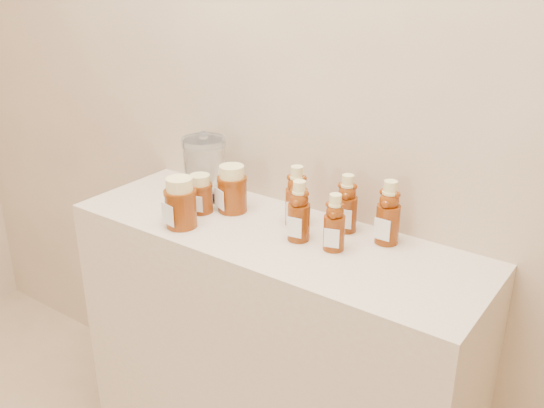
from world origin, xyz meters
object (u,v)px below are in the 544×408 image
Objects in this scene: display_table at (271,366)px; bear_bottle_back_left at (297,192)px; bear_bottle_front_left at (299,207)px; honey_jar_left at (201,193)px; glass_canister at (205,166)px.

display_table is 6.18× the size of bear_bottle_back_left.
display_table is 6.38× the size of bear_bottle_front_left.
honey_jar_left is at bearing -178.48° from display_table.
glass_canister is at bearing 164.60° from display_table.
glass_canister is at bearing 158.68° from bear_bottle_front_left.
display_table is 0.55m from bear_bottle_back_left.
bear_bottle_front_left is at bearing 4.39° from display_table.
bear_bottle_front_left is at bearing -14.27° from honey_jar_left.
bear_bottle_back_left is 0.94× the size of glass_canister.
display_table is 0.57m from honey_jar_left.
bear_bottle_back_left reaches higher than bear_bottle_front_left.
glass_canister is (-0.06, 0.09, 0.05)m from honey_jar_left.
glass_canister is at bearing 107.89° from honey_jar_left.
bear_bottle_front_left is 1.63× the size of honey_jar_left.
bear_bottle_front_left is 0.91× the size of glass_canister.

